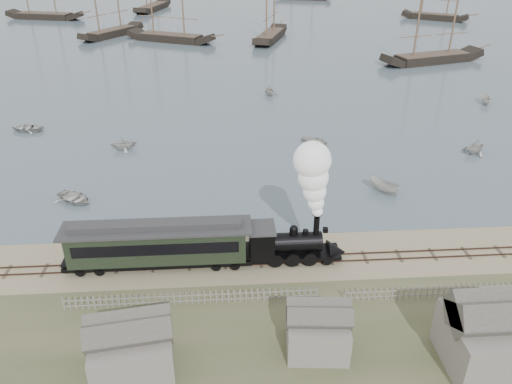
{
  "coord_description": "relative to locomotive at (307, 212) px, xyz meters",
  "views": [
    {
      "loc": [
        -3.74,
        -36.29,
        25.4
      ],
      "look_at": [
        -1.0,
        3.99,
        3.5
      ],
      "focal_mm": 35.0,
      "sensor_mm": 36.0,
      "label": 1
    }
  ],
  "objects": [
    {
      "name": "locomotive",
      "position": [
        0.0,
        0.0,
        0.0
      ],
      "size": [
        8.27,
        3.09,
        10.31
      ],
      "color": "black",
      "rests_on": "ground"
    },
    {
      "name": "ground",
      "position": [
        -2.77,
        2.0,
        -4.74
      ],
      "size": [
        600.0,
        600.0,
        0.0
      ],
      "primitive_type": "plane",
      "color": "tan",
      "rests_on": "ground"
    },
    {
      "name": "rowboat_4",
      "position": [
        24.47,
        20.62,
        -3.8
      ],
      "size": [
        4.04,
        4.25,
        1.75
      ],
      "primitive_type": "imported",
      "rotation": [
        0.0,
        0.0,
        5.17
      ],
      "color": "#B9B7B0",
      "rests_on": "harbor_water"
    },
    {
      "name": "rowboat_6",
      "position": [
        -33.65,
        32.15,
        -4.22
      ],
      "size": [
        3.74,
        4.8,
        0.91
      ],
      "primitive_type": "imported",
      "rotation": [
        0.0,
        0.0,
        4.57
      ],
      "color": "#B9B7B0",
      "rests_on": "harbor_water"
    },
    {
      "name": "picket_fence_west",
      "position": [
        -9.27,
        -5.0,
        -4.74
      ],
      "size": [
        19.0,
        0.1,
        1.2
      ],
      "primitive_type": null,
      "color": "slate",
      "rests_on": "ground"
    },
    {
      "name": "schooner_4",
      "position": [
        36.45,
        65.68,
        5.32
      ],
      "size": [
        23.03,
        11.25,
        20.0
      ],
      "primitive_type": null,
      "rotation": [
        0.0,
        0.0,
        0.28
      ],
      "color": "black",
      "rests_on": "harbor_water"
    },
    {
      "name": "rowboat_3",
      "position": [
        5.18,
        24.97,
        -4.31
      ],
      "size": [
        4.15,
        4.39,
        0.74
      ],
      "primitive_type": "imported",
      "rotation": [
        0.0,
        0.0,
        0.95
      ],
      "color": "#B9B7B0",
      "rests_on": "harbor_water"
    },
    {
      "name": "shed_mid",
      "position": [
        -0.77,
        -10.0,
        -4.74
      ],
      "size": [
        4.0,
        3.5,
        3.6
      ],
      "primitive_type": null,
      "color": "slate",
      "rests_on": "ground"
    },
    {
      "name": "rowboat_0",
      "position": [
        -22.08,
        11.5,
        -4.25
      ],
      "size": [
        4.88,
        5.14,
        0.87
      ],
      "primitive_type": "imported",
      "rotation": [
        0.0,
        0.0,
        0.94
      ],
      "color": "#B9B7B0",
      "rests_on": "harbor_water"
    },
    {
      "name": "picket_fence_east",
      "position": [
        9.73,
        -5.5,
        -4.74
      ],
      "size": [
        15.0,
        0.1,
        1.2
      ],
      "primitive_type": null,
      "color": "slate",
      "rests_on": "ground"
    },
    {
      "name": "rowboat_1",
      "position": [
        -19.21,
        24.75,
        -3.82
      ],
      "size": [
        3.35,
        3.71,
        1.71
      ],
      "primitive_type": "imported",
      "rotation": [
        0.0,
        0.0,
        1.76
      ],
      "color": "#B9B7B0",
      "rests_on": "harbor_water"
    },
    {
      "name": "rowboat_5",
      "position": [
        34.86,
        39.12,
        -4.06
      ],
      "size": [
        3.38,
        1.84,
        1.23
      ],
      "primitive_type": "imported",
      "rotation": [
        0.0,
        0.0,
        2.93
      ],
      "color": "#B9B7B0",
      "rests_on": "harbor_water"
    },
    {
      "name": "rowboat_2",
      "position": [
        10.13,
        11.37,
        -3.98
      ],
      "size": [
        3.63,
        3.45,
        1.41
      ],
      "primitive_type": "imported",
      "rotation": [
        0.0,
        0.0,
        3.87
      ],
      "color": "#B9B7B0",
      "rests_on": "harbor_water"
    },
    {
      "name": "shed_right",
      "position": [
        10.23,
        -12.0,
        -4.74
      ],
      "size": [
        6.0,
        5.0,
        5.1
      ],
      "primitive_type": null,
      "color": "slate",
      "rests_on": "ground"
    },
    {
      "name": "rowboat_7",
      "position": [
        1.23,
        46.01,
        -3.85
      ],
      "size": [
        3.74,
        3.44,
        1.66
      ],
      "primitive_type": "imported",
      "rotation": [
        0.0,
        0.0,
        0.26
      ],
      "color": "#B9B7B0",
      "rests_on": "harbor_water"
    },
    {
      "name": "passenger_coach",
      "position": [
        -12.24,
        0.0,
        -2.39
      ],
      "size": [
        15.39,
        2.97,
        3.74
      ],
      "color": "black",
      "rests_on": "ground"
    },
    {
      "name": "shed_left",
      "position": [
        -12.77,
        -11.0,
        -4.74
      ],
      "size": [
        5.0,
        4.0,
        4.1
      ],
      "primitive_type": null,
      "color": "slate",
      "rests_on": "ground"
    },
    {
      "name": "beached_dinghy",
      "position": [
        -11.23,
        2.26,
        -4.37
      ],
      "size": [
        2.61,
        3.62,
        0.74
      ],
      "primitive_type": "imported",
      "rotation": [
        0.0,
        0.0,
        1.58
      ],
      "color": "#B9B7B0",
      "rests_on": "ground"
    },
    {
      "name": "rail_track",
      "position": [
        -2.77,
        0.0,
        -4.7
      ],
      "size": [
        120.0,
        1.8,
        0.16
      ],
      "color": "#3E2A22",
      "rests_on": "ground"
    }
  ]
}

